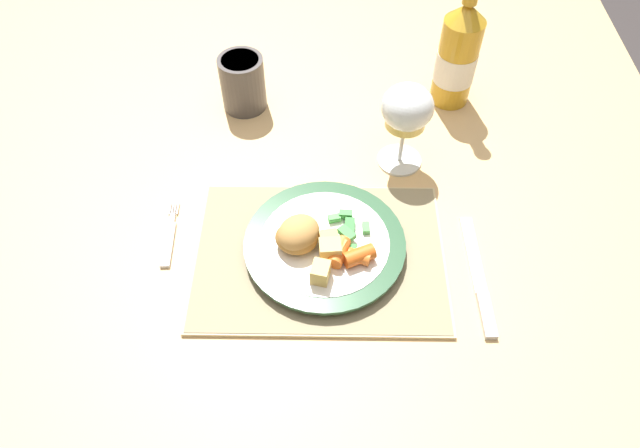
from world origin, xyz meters
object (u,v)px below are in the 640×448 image
dining_table (291,187)px  dinner_plate (325,245)px  table_knife (480,285)px  wine_glass (407,111)px  fork (169,239)px  drinking_cup (243,82)px  bottle (458,54)px

dining_table → dinner_plate: size_ratio=5.68×
table_knife → wine_glass: (-0.10, 0.25, 0.11)m
fork → wine_glass: size_ratio=0.79×
table_knife → dinner_plate: bearing=165.5°
dinner_plate → table_knife: dinner_plate is taller
fork → table_knife: size_ratio=0.59×
dining_table → fork: 0.26m
table_knife → drinking_cup: (-0.37, 0.39, 0.05)m
bottle → drinking_cup: size_ratio=2.74×
dining_table → wine_glass: (0.19, -0.01, 0.19)m
dining_table → drinking_cup: size_ratio=13.50×
fork → wine_glass: 0.41m
bottle → wine_glass: bearing=-122.2°
fork → wine_glass: (0.36, 0.17, 0.11)m
dining_table → drinking_cup: 0.21m
fork → table_knife: (0.46, -0.08, 0.00)m
dinner_plate → bottle: bearing=57.2°
bottle → table_knife: bearing=-91.0°
dining_table → table_knife: bearing=-42.0°
dining_table → wine_glass: bearing=-2.7°
fork → bottle: bearing=36.0°
drinking_cup → bottle: bearing=3.6°
fork → bottle: (0.46, 0.34, 0.09)m
dinner_plate → fork: 0.24m
fork → drinking_cup: (0.09, 0.31, 0.05)m
fork → table_knife: bearing=-9.4°
fork → bottle: bottle is taller
table_knife → bottle: bearing=89.0°
fork → table_knife: 0.46m
dinner_plate → fork: (-0.23, 0.02, -0.01)m
dinner_plate → wine_glass: (0.12, 0.19, 0.09)m
wine_glass → bottle: bottle is taller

